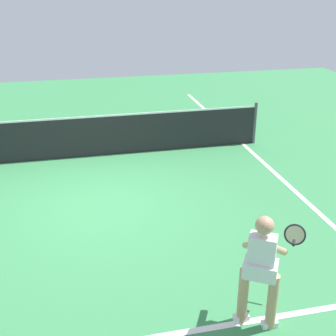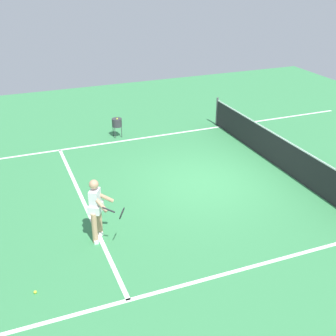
{
  "view_description": "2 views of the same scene",
  "coord_description": "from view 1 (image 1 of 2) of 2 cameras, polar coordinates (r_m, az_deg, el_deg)",
  "views": [
    {
      "loc": [
        -0.38,
        -7.74,
        4.07
      ],
      "look_at": [
        1.14,
        -1.05,
        1.11
      ],
      "focal_mm": 47.62,
      "sensor_mm": 36.0,
      "label": 1
    },
    {
      "loc": [
        10.52,
        -5.41,
        6.09
      ],
      "look_at": [
        0.52,
        -1.41,
        0.93
      ],
      "focal_mm": 47.64,
      "sensor_mm": 36.0,
      "label": 2
    }
  ],
  "objects": [
    {
      "name": "ground_plane",
      "position": [
        8.75,
        -8.89,
        -4.65
      ],
      "size": [
        23.44,
        23.44,
        0.0
      ],
      "primitive_type": "plane",
      "color": "#38844C"
    },
    {
      "name": "sideline_right_marking",
      "position": [
        9.77,
        15.1,
        -2.08
      ],
      "size": [
        0.1,
        16.03,
        0.01
      ],
      "primitive_type": "cube",
      "color": "white",
      "rests_on": "ground"
    },
    {
      "name": "tennis_player",
      "position": [
        5.61,
        11.88,
        -12.28
      ],
      "size": [
        1.07,
        0.79,
        1.55
      ],
      "color": "tan",
      "rests_on": "ground"
    },
    {
      "name": "court_net",
      "position": [
        10.93,
        -10.16,
        4.01
      ],
      "size": [
        8.66,
        0.08,
        1.1
      ],
      "color": "#4C4C51",
      "rests_on": "ground"
    }
  ]
}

